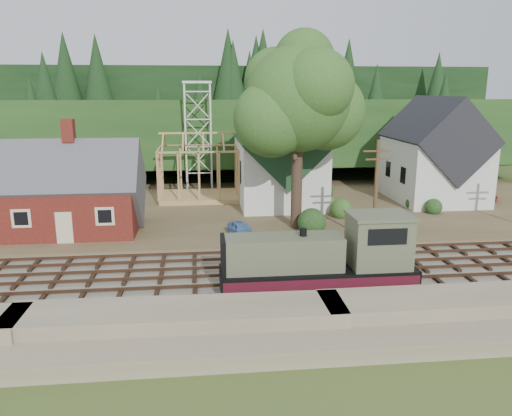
{
  "coord_description": "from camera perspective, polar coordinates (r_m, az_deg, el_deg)",
  "views": [
    {
      "loc": [
        -5.68,
        -29.59,
        11.55
      ],
      "look_at": [
        -1.79,
        6.0,
        3.0
      ],
      "focal_mm": 35.0,
      "sensor_mm": 36.0,
      "label": 1
    }
  ],
  "objects": [
    {
      "name": "patio_set",
      "position": [
        40.6,
        -20.55,
        -0.78
      ],
      "size": [
        1.99,
        1.99,
        2.21
      ],
      "color": "silver",
      "rests_on": "village_flat"
    },
    {
      "name": "hillside",
      "position": [
        72.74,
        -1.69,
        4.29
      ],
      "size": [
        70.0,
        28.96,
        12.74
      ],
      "primitive_type": "cube",
      "rotation": [
        -0.17,
        0.0,
        0.0
      ],
      "color": "#1E3F19",
      "rests_on": "ground"
    },
    {
      "name": "big_tree",
      "position": [
        40.47,
        5.05,
        11.49
      ],
      "size": [
        10.9,
        8.4,
        14.7
      ],
      "color": "#38281E",
      "rests_on": "village_flat"
    },
    {
      "name": "car_blue",
      "position": [
        38.86,
        -1.7,
        -2.48
      ],
      "size": [
        2.35,
        3.79,
        1.21
      ],
      "primitive_type": "imported",
      "rotation": [
        0.0,
        0.0,
        0.28
      ],
      "color": "#5B84C3",
      "rests_on": "village_flat"
    },
    {
      "name": "ground",
      "position": [
        32.27,
        4.36,
        -7.58
      ],
      "size": [
        140.0,
        140.0,
        0.0
      ],
      "primitive_type": "plane",
      "color": "#384C1E",
      "rests_on": "ground"
    },
    {
      "name": "embankment",
      "position": [
        24.71,
        8.07,
        -14.58
      ],
      "size": [
        64.0,
        5.0,
        1.6
      ],
      "primitive_type": "cube",
      "color": "#7F7259",
      "rests_on": "ground"
    },
    {
      "name": "telegraph_pole_near",
      "position": [
        37.75,
        13.53,
        1.9
      ],
      "size": [
        2.2,
        0.28,
        8.0
      ],
      "color": "#4C331E",
      "rests_on": "ground"
    },
    {
      "name": "railroad_bed",
      "position": [
        32.24,
        4.36,
        -7.45
      ],
      "size": [
        64.0,
        11.0,
        0.16
      ],
      "primitive_type": "cube",
      "color": "#726B5B",
      "rests_on": "ground"
    },
    {
      "name": "locomotive",
      "position": [
        29.1,
        7.97,
        -5.86
      ],
      "size": [
        11.11,
        2.78,
        4.47
      ],
      "color": "black",
      "rests_on": "railroad_bed"
    },
    {
      "name": "car_red",
      "position": [
        56.54,
        23.62,
        1.47
      ],
      "size": [
        5.03,
        3.91,
        1.27
      ],
      "primitive_type": "imported",
      "rotation": [
        0.0,
        0.0,
        1.11
      ],
      "color": "#B50E12",
      "rests_on": "village_flat"
    },
    {
      "name": "depot",
      "position": [
        42.7,
        -20.1,
        1.35
      ],
      "size": [
        10.8,
        7.41,
        9.0
      ],
      "color": "#581414",
      "rests_on": "village_flat"
    },
    {
      "name": "car_green",
      "position": [
        46.15,
        -19.66,
        -0.66
      ],
      "size": [
        4.1,
        2.21,
        1.28
      ],
      "primitive_type": "imported",
      "rotation": [
        0.0,
        0.0,
        1.34
      ],
      "color": "#96B47C",
      "rests_on": "village_flat"
    },
    {
      "name": "ridge",
      "position": [
        88.53,
        -2.52,
        5.92
      ],
      "size": [
        80.0,
        20.0,
        12.0
      ],
      "primitive_type": "cube",
      "color": "black",
      "rests_on": "ground"
    },
    {
      "name": "farmhouse",
      "position": [
        54.47,
        19.68,
        5.6
      ],
      "size": [
        8.4,
        10.8,
        10.6
      ],
      "color": "silver",
      "rests_on": "village_flat"
    },
    {
      "name": "lattice_tower",
      "position": [
        57.61,
        -6.7,
        11.83
      ],
      "size": [
        3.2,
        3.2,
        12.12
      ],
      "color": "silver",
      "rests_on": "village_flat"
    },
    {
      "name": "timber_frame",
      "position": [
        52.25,
        -6.53,
        4.22
      ],
      "size": [
        8.2,
        6.2,
        6.99
      ],
      "color": "tan",
      "rests_on": "village_flat"
    },
    {
      "name": "church",
      "position": [
        50.27,
        2.62,
        6.14
      ],
      "size": [
        8.4,
        15.17,
        13.0
      ],
      "color": "silver",
      "rests_on": "village_flat"
    },
    {
      "name": "village_flat",
      "position": [
        49.27,
        0.55,
        0.05
      ],
      "size": [
        64.0,
        26.0,
        0.3
      ],
      "primitive_type": "cube",
      "color": "brown",
      "rests_on": "ground"
    }
  ]
}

